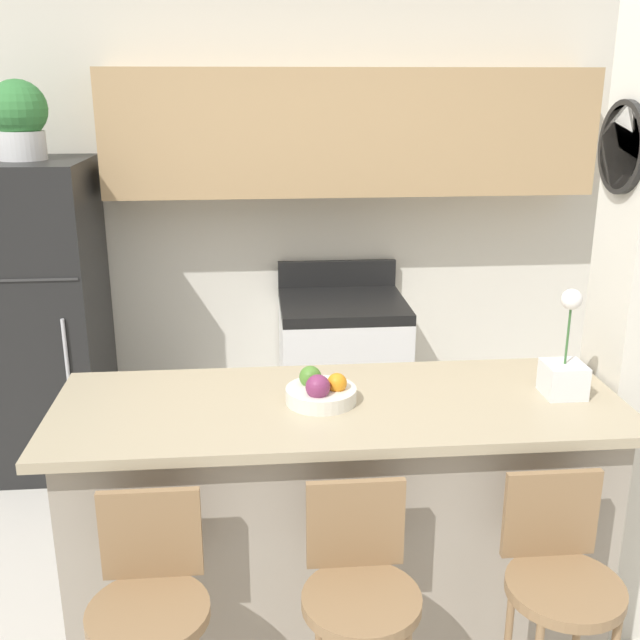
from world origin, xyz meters
name	(u,v)px	position (x,y,z in m)	size (l,w,h in m)	color
wall_back	(320,189)	(0.12, 2.08, 1.51)	(5.60, 0.38, 2.55)	silver
counter_bar	(338,538)	(0.00, 0.00, 0.54)	(1.93, 0.70, 1.07)	gray
refrigerator	(43,318)	(-1.45, 1.75, 0.86)	(0.62, 0.73, 1.72)	black
stove_range	(342,373)	(0.22, 1.78, 0.46)	(0.72, 0.67, 1.07)	white
bar_stool_left	(151,616)	(-0.59, -0.53, 0.68)	(0.34, 0.34, 1.01)	olive
bar_stool_mid	(359,603)	(0.00, -0.53, 0.68)	(0.34, 0.34, 1.01)	olive
bar_stool_right	(559,591)	(0.59, -0.53, 0.68)	(0.34, 0.34, 1.01)	olive
potted_plant_on_fridge	(19,118)	(-1.45, 1.75, 1.93)	(0.29, 0.29, 0.40)	silver
orchid_vase	(564,368)	(0.77, -0.01, 1.17)	(0.14, 0.14, 0.38)	white
fruit_bowl	(321,391)	(-0.06, 0.00, 1.11)	(0.24, 0.24, 0.12)	silver
trash_bin	(143,445)	(-0.92, 1.50, 0.19)	(0.28, 0.28, 0.38)	black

